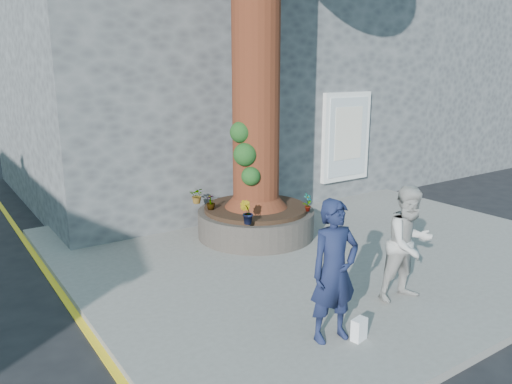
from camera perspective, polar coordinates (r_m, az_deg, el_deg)
ground at (r=8.12m, az=3.36°, el=-10.56°), size 120.00×120.00×0.00m
pavement at (r=9.70m, az=6.80°, el=-6.07°), size 9.00×8.00×0.12m
yellow_line at (r=7.76m, az=-20.21°, el=-12.67°), size 0.10×30.00×0.01m
stone_shop at (r=14.81m, az=-6.07°, el=13.09°), size 10.30×8.30×6.30m
neighbour_shop at (r=19.91m, az=15.14°, el=12.45°), size 6.00×8.00×6.00m
planter at (r=9.93m, az=0.00°, el=-3.35°), size 2.30×2.30×0.60m
man at (r=6.12m, az=8.93°, el=-8.94°), size 0.71×0.52×1.77m
woman at (r=7.40m, az=17.08°, el=-5.68°), size 0.89×0.74×1.68m
shopping_bag at (r=6.46m, az=11.70°, el=-15.12°), size 0.22×0.16×0.28m
plant_a at (r=9.50m, az=5.93°, el=-1.19°), size 0.21×0.16×0.35m
plant_b at (r=8.69m, az=-1.09°, el=-2.35°), size 0.32×0.32×0.42m
plant_c at (r=9.62m, az=-5.19°, el=-1.16°), size 0.22×0.22×0.30m
plant_d at (r=10.09m, az=-6.73°, el=-0.38°), size 0.40×0.39×0.33m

